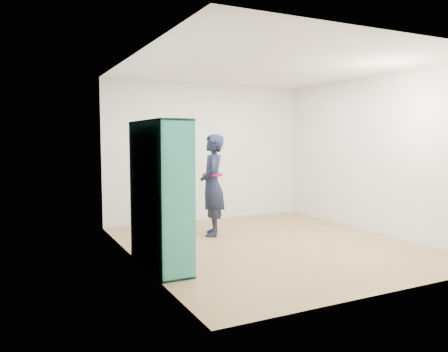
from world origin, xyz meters
name	(u,v)px	position (x,y,z in m)	size (l,w,h in m)	color
floor	(270,244)	(0.00, 0.00, 0.00)	(4.50, 4.50, 0.00)	olive
ceiling	(272,66)	(0.00, 0.00, 2.60)	(4.50, 4.50, 0.00)	white
wall_left	(136,160)	(-2.00, 0.00, 1.30)	(0.02, 4.50, 2.60)	white
wall_right	(373,154)	(2.00, 0.00, 1.30)	(0.02, 4.50, 2.60)	white
wall_back	(208,152)	(0.00, 2.25, 1.30)	(4.00, 0.02, 2.60)	white
wall_front	(394,165)	(0.00, -2.25, 1.30)	(4.00, 0.02, 2.60)	white
bookshelf	(158,196)	(-1.83, -0.31, 0.87)	(0.39, 1.34, 1.78)	teal
person	(212,185)	(-0.50, 0.95, 0.82)	(0.60, 0.70, 1.63)	black
smartphone	(204,178)	(-0.60, 1.08, 0.93)	(0.05, 0.09, 0.12)	silver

